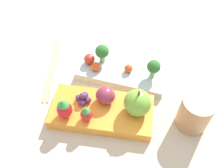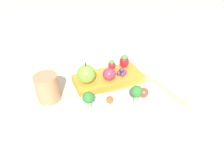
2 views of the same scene
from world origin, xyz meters
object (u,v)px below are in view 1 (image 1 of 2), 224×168
bento_box_fruit (102,112)px  strawberry_1 (86,114)px  cherry_tomato_2 (96,67)px  chopsticks_pair (52,69)px  plum (105,95)px  drinking_cup (195,113)px  strawberry_0 (64,109)px  bento_box_savoury (121,72)px  apple (138,103)px  grape_cluster (83,98)px  broccoli_floret_1 (102,52)px  broccoli_floret_0 (154,67)px  cherry_tomato_1 (129,68)px  cherry_tomato_0 (89,59)px

bento_box_fruit → strawberry_1: (-0.02, -0.03, 0.03)m
cherry_tomato_2 → chopsticks_pair: bearing=-174.1°
plum → drinking_cup: bearing=3.3°
plum → chopsticks_pair: (-0.17, 0.07, -0.04)m
cherry_tomato_2 → strawberry_0: size_ratio=0.44×
drinking_cup → bento_box_savoury: bearing=152.8°
bento_box_fruit → apple: apple is taller
bento_box_fruit → grape_cluster: size_ratio=6.41×
strawberry_0 → chopsticks_pair: size_ratio=0.24×
grape_cluster → drinking_cup: 0.24m
chopsticks_pair → grape_cluster: bearing=-36.3°
bento_box_fruit → grape_cluster: 0.05m
broccoli_floret_1 → drinking_cup: drinking_cup is taller
strawberry_1 → chopsticks_pair: (-0.14, 0.13, -0.04)m
bento_box_savoury → drinking_cup: size_ratio=2.66×
strawberry_0 → grape_cluster: 0.05m
broccoli_floret_0 → drinking_cup: (0.10, -0.09, -0.01)m
apple → chopsticks_pair: bearing=161.4°
broccoli_floret_0 → cherry_tomato_2: (-0.14, -0.02, -0.02)m
strawberry_0 → drinking_cup: 0.27m
strawberry_0 → bento_box_savoury: bearing=64.0°
bento_box_savoury → broccoli_floret_1: (-0.05, 0.01, 0.04)m
cherry_tomato_1 → grape_cluster: size_ratio=0.56×
broccoli_floret_0 → broccoli_floret_1: (-0.13, 0.01, 0.00)m
cherry_tomato_1 → grape_cluster: grape_cluster is taller
broccoli_floret_0 → cherry_tomato_0: bearing=-179.8°
strawberry_1 → grape_cluster: 0.05m
bento_box_savoury → plum: 0.11m
cherry_tomato_0 → cherry_tomato_2: bearing=-39.5°
bento_box_savoury → cherry_tomato_0: cherry_tomato_0 is taller
grape_cluster → cherry_tomato_2: bearing=92.6°
broccoli_floret_0 → bento_box_fruit: bearing=-125.2°
apple → chopsticks_pair: size_ratio=0.33×
strawberry_0 → broccoli_floret_0: bearing=46.0°
cherry_tomato_0 → drinking_cup: bearing=-19.4°
chopsticks_pair → bento_box_savoury: bearing=9.8°
apple → grape_cluster: (-0.12, -0.01, -0.02)m
cherry_tomato_2 → chopsticks_pair: size_ratio=0.11×
strawberry_1 → drinking_cup: bearing=17.1°
cherry_tomato_2 → strawberry_1: bearing=-79.3°
bento_box_savoury → strawberry_0: (-0.08, -0.16, 0.04)m
broccoli_floret_0 → chopsticks_pair: 0.26m
strawberry_1 → plum: (0.02, 0.06, 0.00)m
bento_box_fruit → plum: size_ratio=5.43×
cherry_tomato_1 → plum: 0.11m
plum → grape_cluster: bearing=-162.9°
cherry_tomato_2 → apple: bearing=-36.9°
broccoli_floret_1 → plum: 0.13m
chopsticks_pair → strawberry_1: bearing=-42.2°
bento_box_savoury → strawberry_0: 0.19m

